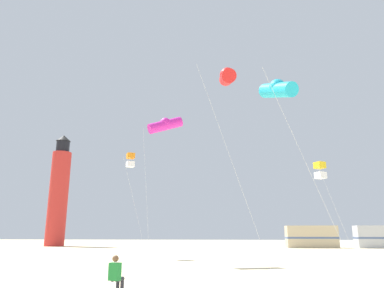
{
  "coord_description": "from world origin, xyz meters",
  "views": [
    {
      "loc": [
        3.1,
        -6.12,
        1.82
      ],
      "look_at": [
        1.13,
        13.62,
        6.81
      ],
      "focal_mm": 33.3,
      "sensor_mm": 36.0,
      "label": 1
    }
  ],
  "objects_px": {
    "kite_flyer_standing": "(116,274)",
    "kite_tube_magenta": "(165,125)",
    "kite_tube_cyan": "(278,89)",
    "kite_box_orange": "(130,160)",
    "lighthouse_distant": "(59,192)",
    "rv_van_silver": "(382,237)",
    "kite_tube_scarlet": "(227,77)",
    "kite_box_gold": "(320,170)",
    "rv_van_tan": "(311,237)"
  },
  "relations": [
    {
      "from": "kite_box_gold",
      "to": "kite_tube_cyan",
      "type": "bearing_deg",
      "value": -113.59
    },
    {
      "from": "kite_flyer_standing",
      "to": "kite_box_gold",
      "type": "distance_m",
      "value": 17.59
    },
    {
      "from": "kite_box_gold",
      "to": "rv_van_silver",
      "type": "xyz_separation_m",
      "value": [
        13.14,
        24.2,
        -4.63
      ]
    },
    {
      "from": "kite_tube_cyan",
      "to": "kite_box_gold",
      "type": "bearing_deg",
      "value": 66.41
    },
    {
      "from": "kite_box_orange",
      "to": "kite_tube_cyan",
      "type": "xyz_separation_m",
      "value": [
        10.34,
        -12.1,
        0.74
      ]
    },
    {
      "from": "lighthouse_distant",
      "to": "kite_tube_cyan",
      "type": "bearing_deg",
      "value": -52.02
    },
    {
      "from": "kite_flyer_standing",
      "to": "kite_tube_cyan",
      "type": "relative_size",
      "value": 0.13
    },
    {
      "from": "kite_flyer_standing",
      "to": "kite_tube_scarlet",
      "type": "height_order",
      "value": "kite_tube_scarlet"
    },
    {
      "from": "lighthouse_distant",
      "to": "kite_flyer_standing",
      "type": "bearing_deg",
      "value": -61.46
    },
    {
      "from": "kite_flyer_standing",
      "to": "rv_van_tan",
      "type": "relative_size",
      "value": 0.18
    },
    {
      "from": "kite_flyer_standing",
      "to": "kite_box_orange",
      "type": "distance_m",
      "value": 18.62
    },
    {
      "from": "kite_box_gold",
      "to": "kite_tube_cyan",
      "type": "height_order",
      "value": "kite_tube_cyan"
    },
    {
      "from": "kite_tube_scarlet",
      "to": "kite_tube_magenta",
      "type": "bearing_deg",
      "value": 123.89
    },
    {
      "from": "kite_box_gold",
      "to": "kite_tube_scarlet",
      "type": "relative_size",
      "value": 0.65
    },
    {
      "from": "kite_box_orange",
      "to": "kite_box_gold",
      "type": "bearing_deg",
      "value": -12.44
    },
    {
      "from": "kite_box_orange",
      "to": "rv_van_silver",
      "type": "relative_size",
      "value": 1.26
    },
    {
      "from": "kite_box_gold",
      "to": "rv_van_silver",
      "type": "bearing_deg",
      "value": 61.51
    },
    {
      "from": "kite_tube_magenta",
      "to": "lighthouse_distant",
      "type": "height_order",
      "value": "lighthouse_distant"
    },
    {
      "from": "kite_box_gold",
      "to": "rv_van_tan",
      "type": "xyz_separation_m",
      "value": [
        4.38,
        24.39,
        -4.63
      ]
    },
    {
      "from": "kite_box_orange",
      "to": "lighthouse_distant",
      "type": "distance_m",
      "value": 29.36
    },
    {
      "from": "kite_tube_scarlet",
      "to": "kite_tube_cyan",
      "type": "relative_size",
      "value": 1.12
    },
    {
      "from": "kite_tube_scarlet",
      "to": "rv_van_tan",
      "type": "height_order",
      "value": "kite_tube_scarlet"
    },
    {
      "from": "kite_box_orange",
      "to": "rv_van_silver",
      "type": "xyz_separation_m",
      "value": [
        27.39,
        21.06,
        -6.27
      ]
    },
    {
      "from": "kite_flyer_standing",
      "to": "kite_tube_magenta",
      "type": "xyz_separation_m",
      "value": [
        -0.67,
        11.8,
        8.48
      ]
    },
    {
      "from": "lighthouse_distant",
      "to": "rv_van_tan",
      "type": "xyz_separation_m",
      "value": [
        36.13,
        -2.32,
        -6.45
      ]
    },
    {
      "from": "kite_tube_scarlet",
      "to": "rv_van_silver",
      "type": "distance_m",
      "value": 38.55
    },
    {
      "from": "kite_tube_scarlet",
      "to": "kite_tube_cyan",
      "type": "distance_m",
      "value": 2.72
    },
    {
      "from": "kite_tube_magenta",
      "to": "kite_tube_scarlet",
      "type": "height_order",
      "value": "kite_tube_scarlet"
    },
    {
      "from": "kite_tube_magenta",
      "to": "kite_tube_cyan",
      "type": "distance_m",
      "value": 9.82
    },
    {
      "from": "kite_flyer_standing",
      "to": "kite_tube_magenta",
      "type": "relative_size",
      "value": 0.12
    },
    {
      "from": "lighthouse_distant",
      "to": "rv_van_silver",
      "type": "xyz_separation_m",
      "value": [
        44.89,
        -2.51,
        -6.45
      ]
    },
    {
      "from": "rv_van_tan",
      "to": "kite_tube_magenta",
      "type": "bearing_deg",
      "value": -120.3
    },
    {
      "from": "lighthouse_distant",
      "to": "rv_van_silver",
      "type": "bearing_deg",
      "value": -3.2
    },
    {
      "from": "kite_box_gold",
      "to": "kite_tube_scarlet",
      "type": "bearing_deg",
      "value": -127.54
    },
    {
      "from": "kite_flyer_standing",
      "to": "lighthouse_distant",
      "type": "relative_size",
      "value": 0.07
    },
    {
      "from": "kite_tube_cyan",
      "to": "rv_van_tan",
      "type": "xyz_separation_m",
      "value": [
        8.29,
        33.34,
        -7.01
      ]
    },
    {
      "from": "kite_box_orange",
      "to": "kite_tube_cyan",
      "type": "distance_m",
      "value": 15.93
    },
    {
      "from": "kite_box_gold",
      "to": "rv_van_tan",
      "type": "bearing_deg",
      "value": 79.83
    },
    {
      "from": "lighthouse_distant",
      "to": "rv_van_silver",
      "type": "height_order",
      "value": "lighthouse_distant"
    },
    {
      "from": "kite_box_gold",
      "to": "rv_van_tan",
      "type": "height_order",
      "value": "kite_box_gold"
    },
    {
      "from": "kite_tube_magenta",
      "to": "kite_tube_scarlet",
      "type": "relative_size",
      "value": 0.96
    },
    {
      "from": "kite_box_gold",
      "to": "lighthouse_distant",
      "type": "xyz_separation_m",
      "value": [
        -31.76,
        26.71,
        1.82
      ]
    },
    {
      "from": "kite_box_orange",
      "to": "kite_tube_scarlet",
      "type": "relative_size",
      "value": 0.81
    },
    {
      "from": "rv_van_tan",
      "to": "rv_van_silver",
      "type": "distance_m",
      "value": 8.76
    },
    {
      "from": "kite_box_orange",
      "to": "kite_box_gold",
      "type": "xyz_separation_m",
      "value": [
        14.25,
        -3.14,
        -1.64
      ]
    },
    {
      "from": "kite_tube_cyan",
      "to": "kite_box_orange",
      "type": "bearing_deg",
      "value": 130.52
    },
    {
      "from": "lighthouse_distant",
      "to": "kite_tube_magenta",
      "type": "bearing_deg",
      "value": -53.27
    },
    {
      "from": "rv_van_silver",
      "to": "kite_box_orange",
      "type": "bearing_deg",
      "value": -140.07
    },
    {
      "from": "kite_tube_cyan",
      "to": "rv_van_tan",
      "type": "height_order",
      "value": "kite_tube_cyan"
    },
    {
      "from": "kite_tube_scarlet",
      "to": "kite_box_orange",
      "type": "bearing_deg",
      "value": 125.42
    }
  ]
}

